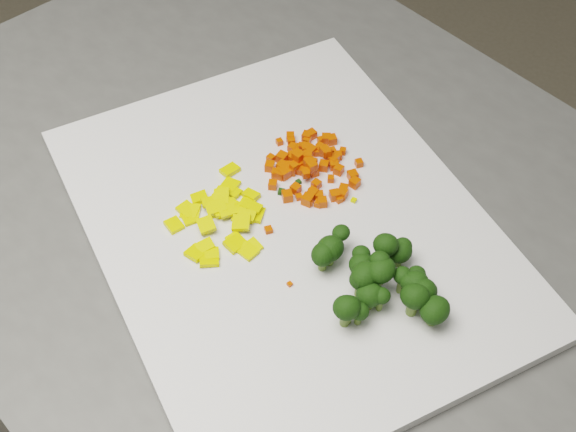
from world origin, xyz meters
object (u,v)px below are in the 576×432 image
at_px(counter_block, 296,406).
at_px(pepper_pile, 224,210).
at_px(cutting_board, 288,226).
at_px(broccoli_pile, 380,271).
at_px(carrot_pile, 315,159).

height_order(counter_block, pepper_pile, pepper_pile).
relative_size(cutting_board, broccoli_pile, 3.75).
relative_size(counter_block, pepper_pile, 8.01).
bearing_deg(pepper_pile, carrot_pile, 60.81).
bearing_deg(pepper_pile, cutting_board, 17.69).
xyz_separation_m(cutting_board, carrot_pile, (-0.01, 0.08, 0.02)).
relative_size(counter_block, carrot_pile, 9.29).
xyz_separation_m(cutting_board, pepper_pile, (-0.06, -0.02, 0.02)).
relative_size(cutting_board, pepper_pile, 3.88).
bearing_deg(pepper_pile, counter_block, 36.78).
distance_m(counter_block, carrot_pile, 0.48).
relative_size(cutting_board, carrot_pile, 4.50).
xyz_separation_m(cutting_board, broccoli_pile, (0.11, -0.04, 0.04)).
height_order(counter_block, carrot_pile, carrot_pile).
relative_size(carrot_pile, broccoli_pile, 0.83).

